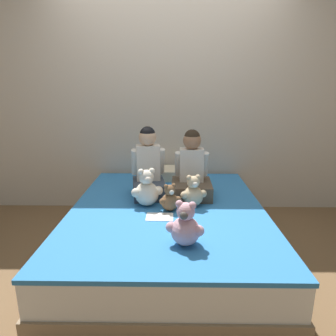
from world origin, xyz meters
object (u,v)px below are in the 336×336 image
at_px(teddy_bear_held_by_right_child, 193,193).
at_px(child_on_left, 148,169).
at_px(teddy_bear_between_children, 170,199).
at_px(sign_card, 160,217).
at_px(teddy_bear_at_foot_of_bed, 185,227).
at_px(bed, 168,230).
at_px(pillow_at_headboard, 169,173).
at_px(teddy_bear_held_by_left_child, 147,190).
at_px(child_on_right, 192,172).

bearing_deg(teddy_bear_held_by_right_child, child_on_left, 131.70).
relative_size(teddy_bear_between_children, sign_card, 1.07).
bearing_deg(teddy_bear_held_by_right_child, teddy_bear_at_foot_of_bed, -112.46).
distance_m(bed, child_on_left, 0.58).
relative_size(teddy_bear_between_children, teddy_bear_at_foot_of_bed, 0.76).
bearing_deg(pillow_at_headboard, child_on_left, -108.86).
relative_size(teddy_bear_held_by_right_child, pillow_at_headboard, 0.62).
relative_size(teddy_bear_at_foot_of_bed, pillow_at_headboard, 0.67).
distance_m(teddy_bear_held_by_right_child, pillow_at_headboard, 0.83).
bearing_deg(child_on_left, sign_card, -85.04).
xyz_separation_m(teddy_bear_held_by_left_child, teddy_bear_between_children, (0.20, -0.11, -0.04)).
xyz_separation_m(child_on_left, teddy_bear_between_children, (0.20, -0.37, -0.15)).
height_order(teddy_bear_held_by_left_child, pillow_at_headboard, teddy_bear_held_by_left_child).
relative_size(child_on_right, teddy_bear_between_children, 2.70).
relative_size(child_on_left, teddy_bear_between_children, 2.82).
relative_size(teddy_bear_held_by_left_child, pillow_at_headboard, 0.73).
height_order(teddy_bear_between_children, sign_card, teddy_bear_between_children).
distance_m(child_on_left, teddy_bear_held_by_left_child, 0.28).
xyz_separation_m(child_on_left, pillow_at_headboard, (0.18, 0.53, -0.19)).
distance_m(child_on_right, pillow_at_headboard, 0.60).
xyz_separation_m(teddy_bear_held_by_right_child, teddy_bear_at_foot_of_bed, (-0.09, -0.65, 0.01)).
relative_size(child_on_left, teddy_bear_at_foot_of_bed, 2.15).
bearing_deg(teddy_bear_between_children, teddy_bear_at_foot_of_bed, -100.93).
height_order(child_on_left, teddy_bear_held_by_left_child, child_on_left).
height_order(child_on_right, pillow_at_headboard, child_on_right).
bearing_deg(child_on_right, teddy_bear_at_foot_of_bed, -94.70).
relative_size(child_on_left, child_on_right, 1.04).
bearing_deg(teddy_bear_held_by_left_child, child_on_left, 73.83).
bearing_deg(teddy_bear_held_by_left_child, teddy_bear_at_foot_of_bed, -82.85).
bearing_deg(child_on_left, teddy_bear_between_children, -70.14).
bearing_deg(pillow_at_headboard, teddy_bear_at_foot_of_bed, -85.13).
height_order(child_on_left, teddy_bear_between_children, child_on_left).
distance_m(child_on_left, teddy_bear_held_by_right_child, 0.49).
bearing_deg(teddy_bear_between_children, bed, 83.81).
bearing_deg(bed, teddy_bear_held_by_right_child, 7.95).
bearing_deg(teddy_bear_at_foot_of_bed, pillow_at_headboard, 110.57).
bearing_deg(pillow_at_headboard, teddy_bear_between_children, -88.77).
distance_m(child_on_left, teddy_bear_between_children, 0.44).
bearing_deg(child_on_left, child_on_right, -9.05).
distance_m(teddy_bear_held_by_right_child, teddy_bear_between_children, 0.22).
bearing_deg(bed, sign_card, -105.83).
bearing_deg(teddy_bear_held_by_right_child, pillow_at_headboard, 90.65).
relative_size(teddy_bear_held_by_left_child, sign_card, 1.54).
relative_size(child_on_left, teddy_bear_held_by_right_child, 2.33).
height_order(teddy_bear_held_by_right_child, teddy_bear_between_children, teddy_bear_held_by_right_child).
distance_m(child_on_left, teddy_bear_at_foot_of_bed, 0.97).
relative_size(bed, teddy_bear_held_by_left_child, 6.28).
distance_m(teddy_bear_held_by_left_child, teddy_bear_held_by_right_child, 0.39).
relative_size(child_on_left, sign_card, 3.02).
xyz_separation_m(teddy_bear_held_by_right_child, teddy_bear_between_children, (-0.20, -0.10, -0.02)).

